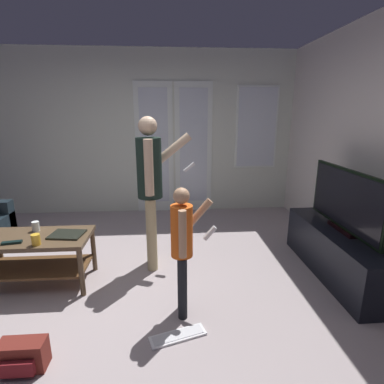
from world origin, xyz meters
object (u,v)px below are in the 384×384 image
at_px(flat_screen_tv, 345,200).
at_px(backpack, 23,356).
at_px(coffee_table, 36,250).
at_px(tv_remote_black, 12,243).
at_px(loose_keyboard, 178,336).
at_px(person_child, 183,241).
at_px(laptop_closed, 67,234).
at_px(cup_near_edge, 36,226).
at_px(cup_by_laptop, 36,240).
at_px(person_adult, 151,180).
at_px(tv_stand, 339,253).

height_order(flat_screen_tv, backpack, flat_screen_tv).
height_order(coffee_table, tv_remote_black, tv_remote_black).
height_order(backpack, loose_keyboard, backpack).
height_order(person_child, laptop_closed, person_child).
distance_m(person_child, loose_keyboard, 0.72).
distance_m(flat_screen_tv, cup_near_edge, 3.14).
xyz_separation_m(loose_keyboard, laptop_closed, (-1.06, 0.86, 0.51)).
relative_size(flat_screen_tv, cup_by_laptop, 11.83).
height_order(coffee_table, laptop_closed, laptop_closed).
relative_size(coffee_table, person_adult, 0.63).
bearing_deg(flat_screen_tv, coffee_table, 179.13).
bearing_deg(loose_keyboard, coffee_table, 147.95).
bearing_deg(cup_by_laptop, coffee_table, 117.59).
bearing_deg(person_adult, loose_keyboard, -78.27).
relative_size(person_child, laptop_closed, 3.61).
height_order(flat_screen_tv, tv_remote_black, flat_screen_tv).
relative_size(coffee_table, laptop_closed, 3.36).
height_order(coffee_table, backpack, coffee_table).
xyz_separation_m(backpack, tv_remote_black, (-0.45, 0.92, 0.42)).
height_order(flat_screen_tv, laptop_closed, flat_screen_tv).
distance_m(flat_screen_tv, person_child, 1.75).
relative_size(laptop_closed, tv_remote_black, 1.82).
relative_size(person_child, loose_keyboard, 2.44).
height_order(coffee_table, flat_screen_tv, flat_screen_tv).
bearing_deg(tv_remote_black, person_child, -26.30).
distance_m(laptop_closed, tv_remote_black, 0.47).
xyz_separation_m(flat_screen_tv, tv_remote_black, (-3.22, -0.11, -0.30)).
height_order(coffee_table, cup_by_laptop, cup_by_laptop).
distance_m(flat_screen_tv, tv_remote_black, 3.24).
bearing_deg(loose_keyboard, flat_screen_tv, 25.22).
xyz_separation_m(laptop_closed, cup_near_edge, (-0.35, 0.14, 0.04)).
relative_size(tv_stand, person_child, 1.38).
bearing_deg(flat_screen_tv, tv_remote_black, -178.12).
relative_size(laptop_closed, cup_by_laptop, 3.03).
bearing_deg(coffee_table, cup_near_edge, 106.02).
relative_size(person_adult, cup_by_laptop, 16.10).
bearing_deg(cup_near_edge, person_adult, 6.89).
distance_m(laptop_closed, cup_by_laptop, 0.29).
height_order(backpack, laptop_closed, laptop_closed).
distance_m(tv_stand, person_child, 1.79).
bearing_deg(coffee_table, backpack, -73.43).
distance_m(person_child, cup_by_laptop, 1.38).
height_order(person_adult, laptop_closed, person_adult).
bearing_deg(backpack, flat_screen_tv, 20.33).
bearing_deg(cup_by_laptop, person_child, -15.78).
bearing_deg(loose_keyboard, laptop_closed, 140.78).
bearing_deg(cup_by_laptop, loose_keyboard, -27.55).
relative_size(person_child, backpack, 3.66).
bearing_deg(person_child, cup_near_edge, 153.88).
height_order(laptop_closed, cup_near_edge, cup_near_edge).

